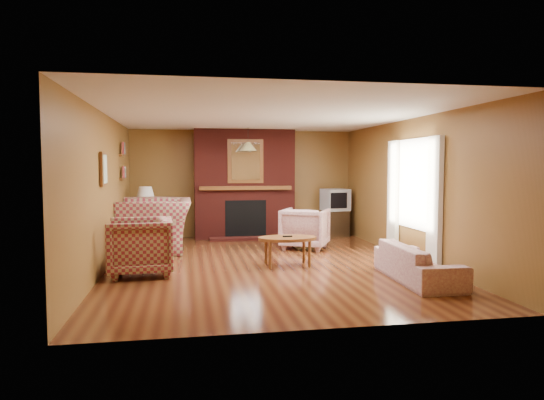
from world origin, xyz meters
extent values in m
plane|color=#441D0E|center=(0.00, 0.00, 0.00)|extent=(6.50, 6.50, 0.00)
plane|color=silver|center=(0.00, 0.00, 2.40)|extent=(6.50, 6.50, 0.00)
plane|color=brown|center=(0.00, 3.25, 1.20)|extent=(6.50, 0.00, 6.50)
plane|color=brown|center=(0.00, -3.25, 1.20)|extent=(6.50, 0.00, 6.50)
plane|color=brown|center=(-2.50, 0.00, 1.20)|extent=(0.00, 6.50, 6.50)
plane|color=brown|center=(2.50, 0.00, 1.20)|extent=(0.00, 6.50, 6.50)
cube|color=#4C1510|center=(0.00, 3.00, 1.20)|extent=(2.20, 0.50, 2.40)
cube|color=black|center=(0.00, 2.77, 0.45)|extent=(0.90, 0.06, 0.80)
cube|color=#4C1510|center=(0.00, 2.60, 0.03)|extent=(1.60, 0.35, 0.06)
cube|color=brown|center=(0.00, 2.73, 1.12)|extent=(2.00, 0.18, 0.08)
cube|color=brown|center=(0.00, 2.76, 1.70)|extent=(0.78, 0.05, 0.95)
cube|color=white|center=(0.00, 2.73, 1.70)|extent=(0.62, 0.02, 0.80)
cube|color=beige|center=(2.44, -0.95, 1.05)|extent=(0.08, 0.35, 2.00)
cube|color=beige|center=(2.44, 0.55, 1.05)|extent=(0.08, 0.35, 2.00)
cube|color=white|center=(2.48, -0.20, 1.30)|extent=(0.03, 1.10, 1.50)
cube|color=brown|center=(-2.47, 1.90, 1.35)|extent=(0.06, 0.55, 0.04)
cube|color=brown|center=(-2.47, 1.90, 1.80)|extent=(0.06, 0.55, 0.04)
cube|color=brown|center=(-2.47, -0.30, 1.55)|extent=(0.04, 0.40, 0.50)
cube|color=silver|center=(-2.44, -0.30, 1.55)|extent=(0.01, 0.32, 0.42)
cylinder|color=black|center=(0.00, 2.30, 2.22)|extent=(0.01, 0.01, 0.35)
cone|color=tan|center=(0.00, 2.30, 2.00)|extent=(0.36, 0.36, 0.18)
imported|color=maroon|center=(-1.85, 1.56, 0.49)|extent=(1.32, 1.51, 0.98)
imported|color=maroon|center=(-1.95, -0.48, 0.42)|extent=(0.98, 0.96, 0.84)
imported|color=beige|center=(1.90, -1.51, 0.25)|extent=(0.74, 1.74, 0.50)
imported|color=beige|center=(0.98, 1.33, 0.39)|extent=(1.14, 1.15, 0.78)
ellipsoid|color=brown|center=(0.31, -0.23, 0.44)|extent=(0.94, 0.59, 0.05)
cube|color=black|center=(0.31, -0.23, 0.48)|extent=(0.15, 0.05, 0.02)
cylinder|color=brown|center=(0.63, -0.04, 0.21)|extent=(0.05, 0.05, 0.42)
cylinder|color=brown|center=(-0.01, -0.04, 0.21)|extent=(0.05, 0.05, 0.42)
cylinder|color=brown|center=(0.63, -0.42, 0.21)|extent=(0.05, 0.05, 0.42)
cylinder|color=brown|center=(-0.01, -0.42, 0.21)|extent=(0.05, 0.05, 0.42)
cube|color=brown|center=(-2.10, 2.45, 0.27)|extent=(0.42, 0.42, 0.54)
sphere|color=silver|center=(-2.10, 2.45, 0.69)|extent=(0.31, 0.31, 0.31)
cylinder|color=black|center=(-2.10, 2.45, 0.87)|extent=(0.03, 0.03, 0.10)
cone|color=silver|center=(-2.10, 2.45, 1.04)|extent=(0.39, 0.39, 0.27)
cube|color=black|center=(2.05, 2.80, 0.29)|extent=(0.54, 0.49, 0.59)
cube|color=#A1A4A8|center=(2.05, 2.80, 0.83)|extent=(0.62, 0.61, 0.49)
cube|color=black|center=(2.05, 2.53, 0.83)|extent=(0.40, 0.10, 0.35)
camera|label=1|loc=(-1.27, -7.73, 1.59)|focal=32.00mm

